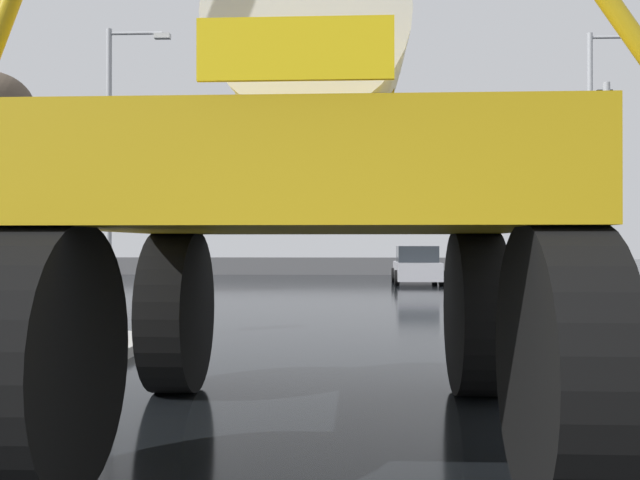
% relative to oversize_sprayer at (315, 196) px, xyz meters
% --- Properties ---
extents(ground_plane, '(120.00, 120.00, 0.00)m').
position_rel_oversize_sprayer_xyz_m(ground_plane, '(0.03, 13.38, -1.99)').
color(ground_plane, black).
extents(oversize_sprayer, '(4.33, 5.04, 4.33)m').
position_rel_oversize_sprayer_xyz_m(oversize_sprayer, '(0.00, 0.00, 0.00)').
color(oversize_sprayer, black).
rests_on(oversize_sprayer, ground).
extents(sedan_ahead, '(1.93, 4.13, 1.52)m').
position_rel_oversize_sprayer_xyz_m(sedan_ahead, '(2.97, 23.34, -1.27)').
color(sedan_ahead, '#B7B7BF').
rests_on(sedan_ahead, ground).
extents(traffic_signal_near_left, '(0.24, 0.54, 3.62)m').
position_rel_oversize_sprayer_xyz_m(traffic_signal_near_left, '(-4.84, 5.63, 0.65)').
color(traffic_signal_near_left, '#A8AAAF').
rests_on(traffic_signal_near_left, ground).
extents(traffic_signal_near_right, '(0.24, 0.54, 4.11)m').
position_rel_oversize_sprayer_xyz_m(traffic_signal_near_right, '(4.29, 5.62, 1.01)').
color(traffic_signal_near_right, '#A8AAAF').
rests_on(traffic_signal_near_right, ground).
extents(streetlight_far_left, '(2.04, 0.24, 8.39)m').
position_rel_oversize_sprayer_xyz_m(streetlight_far_left, '(-7.15, 16.70, 2.68)').
color(streetlight_far_left, '#A8AAAF').
rests_on(streetlight_far_left, ground).
extents(streetlight_far_right, '(2.09, 0.24, 8.66)m').
position_rel_oversize_sprayer_xyz_m(streetlight_far_right, '(8.48, 18.71, 2.82)').
color(streetlight_far_right, '#A8AAAF').
rests_on(streetlight_far_right, ground).
extents(roadside_barrier, '(29.28, 0.24, 0.90)m').
position_rel_oversize_sprayer_xyz_m(roadside_barrier, '(0.03, 32.09, -1.54)').
color(roadside_barrier, '#59595B').
rests_on(roadside_barrier, ground).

